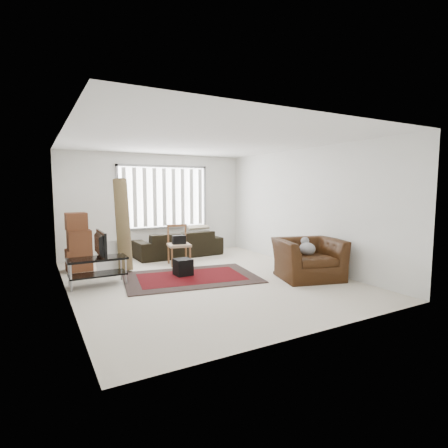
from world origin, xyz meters
The scene contains 11 objects.
room centered at (0.03, 0.51, 1.76)m, with size 6.00×6.02×2.71m.
persian_rug centered at (-0.22, 0.21, 0.01)m, with size 2.85×2.14×0.02m.
tv_stand centered at (-1.95, 0.55, 0.38)m, with size 1.05×0.47×0.53m.
tv centered at (-1.95, 0.55, 0.77)m, with size 0.85×0.11×0.49m, color black.
subwoofer centered at (-0.30, 0.44, 0.19)m, with size 0.33×0.33×0.33m, color black.
moving_boxes centered at (-2.10, 2.00, 0.59)m, with size 0.53×0.49×1.27m.
white_flatpack centered at (-1.55, 1.62, 0.33)m, with size 0.51×0.07×0.65m, color silver.
rolled_rug centered at (-1.23, 1.56, 1.01)m, with size 0.30×0.30×2.00m, color brown.
sofa centered at (0.40, 2.45, 0.44)m, with size 2.27×0.98×0.87m, color black.
side_chair centered at (0.03, 1.48, 0.51)m, with size 0.58×0.58×0.94m.
armchair centered at (1.83, -0.95, 0.46)m, with size 1.47×1.36×0.91m.
Camera 1 is at (-2.98, -6.12, 1.82)m, focal length 28.00 mm.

